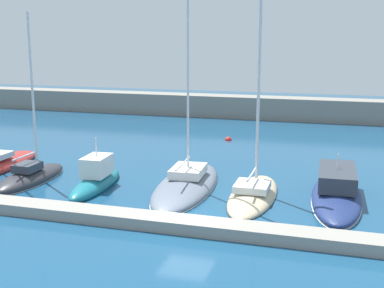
{
  "coord_description": "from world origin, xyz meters",
  "views": [
    {
      "loc": [
        7.32,
        -23.18,
        9.06
      ],
      "look_at": [
        -0.94,
        4.1,
        3.04
      ],
      "focal_mm": 48.24,
      "sensor_mm": 36.0,
      "label": 1
    }
  ],
  "objects": [
    {
      "name": "mooring_buoy_red",
      "position": [
        -2.51,
        20.32,
        0.0
      ],
      "size": [
        0.61,
        0.61,
        0.61
      ],
      "primitive_type": "sphere",
      "color": "red",
      "rests_on": "ground_plane"
    },
    {
      "name": "sailboat_charcoal_second",
      "position": [
        -11.59,
        4.01,
        0.28
      ],
      "size": [
        2.34,
        6.82,
        10.81
      ],
      "rotation": [
        0.0,
        0.0,
        1.58
      ],
      "color": "#2D2D33",
      "rests_on": "ground_plane"
    },
    {
      "name": "ground_plane",
      "position": [
        0.0,
        0.0,
        0.0
      ],
      "size": [
        120.0,
        120.0,
        0.0
      ],
      "primitive_type": "plane",
      "color": "navy"
    },
    {
      "name": "motorboat_navy_sixth",
      "position": [
        7.06,
        5.74,
        0.43
      ],
      "size": [
        3.12,
        9.66,
        2.81
      ],
      "rotation": [
        0.0,
        0.0,
        1.61
      ],
      "color": "navy",
      "rests_on": "ground_plane"
    },
    {
      "name": "sailboat_slate_fourth",
      "position": [
        -1.67,
        5.37,
        0.3
      ],
      "size": [
        4.02,
        10.68,
        21.8
      ],
      "rotation": [
        0.0,
        0.0,
        1.64
      ],
      "color": "slate",
      "rests_on": "ground_plane"
    },
    {
      "name": "breakwater_seawall",
      "position": [
        0.0,
        33.39,
        1.2
      ],
      "size": [
        108.0,
        2.9,
        2.41
      ],
      "primitive_type": "cube",
      "color": "gray",
      "rests_on": "ground_plane"
    },
    {
      "name": "dock_pier",
      "position": [
        0.0,
        -1.2,
        0.29
      ],
      "size": [
        36.25,
        1.45,
        0.58
      ],
      "primitive_type": "cube",
      "color": "gray",
      "rests_on": "ground_plane"
    },
    {
      "name": "sailboat_sand_fifth",
      "position": [
        2.51,
        4.81,
        0.19
      ],
      "size": [
        2.7,
        8.41,
        12.8
      ],
      "rotation": [
        0.0,
        0.0,
        1.59
      ],
      "color": "beige",
      "rests_on": "ground_plane"
    },
    {
      "name": "motorboat_teal_third",
      "position": [
        -6.96,
        3.91,
        0.5
      ],
      "size": [
        2.11,
        6.63,
        3.36
      ],
      "rotation": [
        0.0,
        0.0,
        1.64
      ],
      "color": "#19707F",
      "rests_on": "ground_plane"
    }
  ]
}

